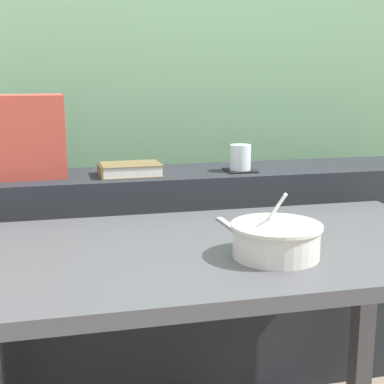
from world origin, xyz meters
TOP-DOWN VIEW (x-y plane):
  - outdoor_backdrop at (0.00, 1.15)m, footprint 4.80×0.08m
  - dark_console_ledge at (0.00, 0.55)m, footprint 2.80×0.30m
  - breakfast_table at (0.05, -0.02)m, footprint 1.27×0.67m
  - coaster_square at (0.28, 0.50)m, footprint 0.10×0.10m
  - juice_glass at (0.28, 0.50)m, footprint 0.07×0.07m
  - closed_book at (-0.10, 0.52)m, footprint 0.20×0.14m
  - throw_pillow at (-0.46, 0.55)m, footprint 0.33×0.16m
  - soup_bowl at (0.16, -0.13)m, footprint 0.21×0.21m
  - fork_utensil at (0.13, 0.13)m, footprint 0.03×0.17m

SIDE VIEW (x-z plane):
  - dark_console_ledge at x=0.00m, z-range 0.00..0.78m
  - breakfast_table at x=0.05m, z-range 0.25..0.94m
  - fork_utensil at x=0.13m, z-range 0.70..0.70m
  - soup_bowl at x=0.16m, z-range 0.66..0.81m
  - coaster_square at x=0.28m, z-range 0.78..0.79m
  - closed_book at x=-0.10m, z-range 0.78..0.82m
  - juice_glass at x=0.28m, z-range 0.78..0.87m
  - throw_pillow at x=-0.46m, z-range 0.78..1.04m
  - outdoor_backdrop at x=0.00m, z-range 0.00..2.80m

